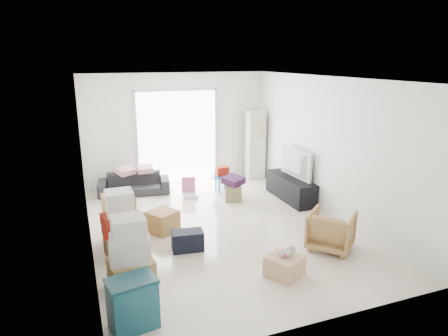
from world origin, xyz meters
TOP-DOWN VIEW (x-y plane):
  - room_shell at (0.00, 0.00)m, footprint 4.98×6.48m
  - sliding_door at (0.00, 2.98)m, footprint 2.10×0.04m
  - ac_tower at (1.95, 2.65)m, footprint 0.45×0.30m
  - tv_console at (2.00, 0.89)m, footprint 0.45×1.51m
  - television at (2.00, 0.89)m, footprint 0.69×1.13m
  - sofa at (-1.18, 2.50)m, footprint 1.65×0.71m
  - pillow_left at (-1.35, 2.52)m, footprint 0.43×0.41m
  - pillow_right at (-0.90, 2.53)m, footprint 0.33×0.27m
  - armchair at (1.42, -1.43)m, footprint 0.92×0.93m
  - storage_bins at (-1.90, -2.31)m, footprint 0.60×0.48m
  - box_stack_a at (-1.80, -1.48)m, footprint 0.62×0.54m
  - box_stack_b at (-1.80, -0.47)m, footprint 0.61×0.56m
  - box_stack_c at (-1.77, 0.06)m, footprint 0.58×0.53m
  - loose_box at (-1.02, 0.20)m, footprint 0.64×0.64m
  - duffel_bag at (-0.79, -0.66)m, footprint 0.54×0.37m
  - ottoman at (0.79, 1.27)m, footprint 0.45×0.45m
  - blanket at (0.79, 1.27)m, footprint 0.53×0.53m
  - kids_table at (0.77, 1.94)m, footprint 0.46×0.46m
  - toy_walker at (-0.05, 1.83)m, footprint 0.37×0.33m
  - wood_crate at (0.29, -1.92)m, footprint 0.61×0.61m
  - plush_bunny at (0.33, -1.91)m, footprint 0.29×0.17m

SIDE VIEW (x-z plane):
  - toy_walker at x=-0.05m, z-range -0.10..0.34m
  - wood_crate at x=0.29m, z-range 0.00..0.30m
  - duffel_bag at x=-0.79m, z-range 0.00..0.32m
  - ottoman at x=0.79m, z-range 0.00..0.35m
  - loose_box at x=-1.02m, z-range 0.00..0.39m
  - tv_console at x=2.00m, z-range 0.00..0.50m
  - storage_bins at x=-1.90m, z-range 0.00..0.62m
  - sofa at x=-1.18m, z-range 0.00..0.62m
  - armchair at x=1.42m, z-range 0.00..0.70m
  - plush_bunny at x=0.33m, z-range 0.29..0.44m
  - box_stack_c at x=-1.77m, z-range -0.01..0.82m
  - kids_table at x=0.77m, z-range 0.12..0.72m
  - blanket at x=0.79m, z-range 0.35..0.49m
  - box_stack_a at x=-1.80m, z-range -0.05..0.99m
  - box_stack_b at x=-1.80m, z-range -0.07..1.00m
  - television at x=2.00m, z-range 0.50..0.65m
  - pillow_left at x=-1.35m, z-range 0.62..0.73m
  - pillow_right at x=-0.90m, z-range 0.62..0.74m
  - ac_tower at x=1.95m, z-range 0.00..1.75m
  - sliding_door at x=0.00m, z-range 0.08..2.41m
  - room_shell at x=0.00m, z-range -0.24..2.94m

